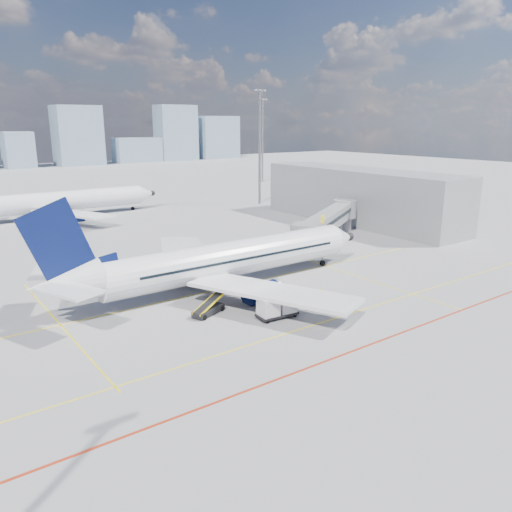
{
  "coord_description": "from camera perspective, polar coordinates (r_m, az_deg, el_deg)",
  "views": [
    {
      "loc": [
        -30.75,
        -37.89,
        18.36
      ],
      "look_at": [
        0.76,
        5.33,
        4.0
      ],
      "focal_mm": 35.0,
      "sensor_mm": 36.0,
      "label": 1
    }
  ],
  "objects": [
    {
      "name": "main_aircraft",
      "position": [
        56.32,
        -4.11,
        -0.61
      ],
      "size": [
        42.03,
        36.63,
        12.25
      ],
      "rotation": [
        0.0,
        0.0,
        -0.0
      ],
      "color": "silver",
      "rests_on": "ground"
    },
    {
      "name": "belt_loader",
      "position": [
        49.75,
        -5.38,
        -6.01
      ],
      "size": [
        5.28,
        2.95,
        2.15
      ],
      "rotation": [
        0.0,
        0.0,
        0.37
      ],
      "color": "black",
      "rests_on": "ground"
    },
    {
      "name": "floodlight_mast_far",
      "position": [
        159.83,
        0.75,
        13.32
      ],
      "size": [
        3.2,
        0.61,
        25.45
      ],
      "color": "slate",
      "rests_on": "ground"
    },
    {
      "name": "floodlight_mast_ne",
      "position": [
        115.66,
        0.42,
        12.66
      ],
      "size": [
        3.2,
        0.61,
        25.45
      ],
      "color": "slate",
      "rests_on": "ground"
    },
    {
      "name": "cargo_dolly",
      "position": [
        48.46,
        2.43,
        -5.71
      ],
      "size": [
        4.18,
        2.15,
        2.21
      ],
      "rotation": [
        0.0,
        0.0,
        -0.09
      ],
      "color": "black",
      "rests_on": "ground"
    },
    {
      "name": "ramp_worker",
      "position": [
        52.76,
        7.48,
        -4.55
      ],
      "size": [
        0.58,
        0.69,
        1.59
      ],
      "primitive_type": "imported",
      "rotation": [
        0.0,
        0.0,
        1.15
      ],
      "color": "#D0DC17",
      "rests_on": "ground"
    },
    {
      "name": "jet_bridge",
      "position": [
        78.49,
        8.49,
        4.13
      ],
      "size": [
        23.55,
        15.78,
        6.3
      ],
      "color": "gray",
      "rests_on": "ground"
    },
    {
      "name": "second_aircraft",
      "position": [
        106.38,
        -21.77,
        5.78
      ],
      "size": [
        41.09,
        35.81,
        11.97
      ],
      "rotation": [
        0.0,
        0.0,
        -0.0
      ],
      "color": "silver",
      "rests_on": "ground"
    },
    {
      "name": "apron_markings",
      "position": [
        49.01,
        5.15,
        -7.03
      ],
      "size": [
        90.0,
        35.12,
        0.01
      ],
      "color": "yellow",
      "rests_on": "ground"
    },
    {
      "name": "terminal_block",
      "position": [
        96.22,
        11.77,
        6.73
      ],
      "size": [
        10.0,
        42.0,
        10.0
      ],
      "color": "gray",
      "rests_on": "ground"
    },
    {
      "name": "baggage_tug",
      "position": [
        51.99,
        4.04,
        -4.8
      ],
      "size": [
        2.46,
        1.72,
        1.58
      ],
      "rotation": [
        0.0,
        0.0,
        0.16
      ],
      "color": "silver",
      "rests_on": "ground"
    },
    {
      "name": "ground",
      "position": [
        52.13,
        2.79,
        -5.61
      ],
      "size": [
        420.0,
        420.0,
        0.0
      ],
      "primitive_type": "plane",
      "color": "gray",
      "rests_on": "ground"
    }
  ]
}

